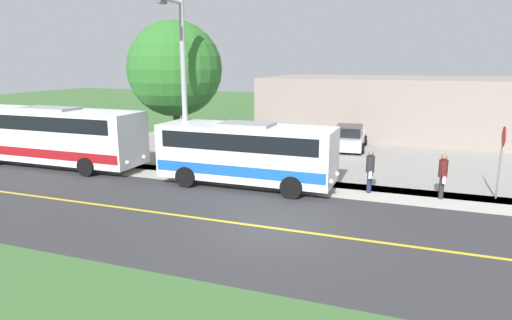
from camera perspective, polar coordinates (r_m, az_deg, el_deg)
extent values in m
plane|color=#3D6633|center=(14.66, 1.96, -8.71)|extent=(120.00, 120.00, 0.00)
cube|color=#333335|center=(14.66, 1.96, -8.69)|extent=(8.00, 100.00, 0.01)
cube|color=#B2ADA3|center=(19.42, 6.82, -3.41)|extent=(2.40, 100.00, 0.01)
cube|color=gray|center=(25.96, 17.05, 0.20)|extent=(14.00, 36.00, 0.01)
cube|color=gold|center=(14.66, 1.96, -8.67)|extent=(0.16, 100.00, 0.00)
cube|color=white|center=(19.15, -1.23, 1.04)|extent=(2.34, 7.60, 2.28)
cube|color=blue|center=(19.27, -1.23, -0.68)|extent=(2.38, 7.44, 0.44)
cube|color=black|center=(19.04, -1.24, 2.78)|extent=(2.38, 6.84, 0.70)
cube|color=gray|center=(18.94, -1.25, 4.60)|extent=(1.40, 2.28, 0.12)
cylinder|color=black|center=(19.77, 6.40, -1.76)|extent=(0.25, 0.90, 0.90)
cylinder|color=black|center=(17.59, 4.54, -3.54)|extent=(0.25, 0.90, 0.90)
cylinder|color=black|center=(21.35, -5.96, -0.68)|extent=(0.25, 0.90, 0.90)
cylinder|color=black|center=(19.35, -9.00, -2.16)|extent=(0.25, 0.90, 0.90)
sphere|color=#F2EACC|center=(18.92, 10.33, -1.76)|extent=(0.20, 0.20, 0.20)
sphere|color=#F2EACC|center=(17.70, 9.59, -2.74)|extent=(0.20, 0.20, 0.20)
cube|color=white|center=(25.13, -24.73, 2.99)|extent=(2.43, 10.06, 2.57)
cube|color=maroon|center=(25.25, -24.58, 1.35)|extent=(2.47, 9.86, 0.44)
cube|color=black|center=(25.04, -24.88, 4.64)|extent=(2.47, 9.05, 0.70)
cube|color=gray|center=(24.97, -25.01, 6.02)|extent=(1.46, 3.02, 0.12)
cylinder|color=black|center=(24.19, -17.20, 0.40)|extent=(0.25, 0.90, 0.90)
cylinder|color=black|center=(22.37, -20.95, -0.84)|extent=(0.25, 0.90, 0.90)
cylinder|color=black|center=(28.38, -27.27, 1.29)|extent=(0.25, 0.90, 0.90)
sphere|color=#F2EACC|center=(22.59, -14.18, 0.39)|extent=(0.20, 0.20, 0.20)
sphere|color=#F2EACC|center=(21.53, -16.17, -0.32)|extent=(0.20, 0.20, 0.20)
cylinder|color=#262628|center=(19.16, 22.66, -3.19)|extent=(0.18, 0.18, 0.87)
cylinder|color=#262628|center=(18.97, 22.68, -3.35)|extent=(0.18, 0.18, 0.87)
cylinder|color=#4C1919|center=(18.88, 22.87, -1.00)|extent=(0.34, 0.34, 0.69)
sphere|color=#8C664C|center=(18.79, 22.99, 0.37)|extent=(0.23, 0.23, 0.23)
cylinder|color=#4C1919|center=(19.05, 22.86, -0.78)|extent=(0.29, 0.10, 0.62)
cube|color=white|center=(19.23, 22.89, -1.97)|extent=(0.20, 0.12, 0.28)
cylinder|color=#4C1919|center=(18.70, 22.90, -1.02)|extent=(0.29, 0.10, 0.62)
cube|color=beige|center=(18.72, 22.95, -2.35)|extent=(0.20, 0.12, 0.28)
cylinder|color=#1E2347|center=(19.08, 14.35, -2.68)|extent=(0.18, 0.18, 0.86)
cylinder|color=#1E2347|center=(18.89, 14.29, -2.83)|extent=(0.18, 0.18, 0.86)
cylinder|color=#262628|center=(18.80, 14.45, -0.50)|extent=(0.34, 0.34, 0.68)
sphere|color=#8C664C|center=(18.71, 14.52, 0.85)|extent=(0.23, 0.23, 0.23)
cylinder|color=#262628|center=(18.97, 14.51, -0.29)|extent=(0.28, 0.10, 0.61)
cube|color=beige|center=(19.14, 14.61, -1.49)|extent=(0.20, 0.12, 0.28)
cylinder|color=#262628|center=(18.62, 14.39, -0.52)|extent=(0.28, 0.10, 0.61)
cube|color=white|center=(18.63, 14.45, -1.85)|extent=(0.20, 0.12, 0.28)
cylinder|color=slate|center=(19.78, 28.69, -1.32)|extent=(0.07, 0.07, 2.20)
cylinder|color=red|center=(19.53, 29.18, 2.67)|extent=(0.76, 0.03, 0.76)
cylinder|color=#9E9EA3|center=(20.68, -9.19, 8.67)|extent=(0.24, 0.24, 7.93)
cylinder|color=#9E9EA3|center=(20.10, -10.78, 19.41)|extent=(1.60, 0.14, 0.14)
cube|color=#59595B|center=(19.40, -12.05, 19.31)|extent=(0.50, 0.24, 0.20)
cube|color=silver|center=(28.10, 11.81, 2.50)|extent=(4.50, 2.07, 0.70)
cube|color=black|center=(27.80, 11.83, 3.72)|extent=(2.51, 1.68, 0.57)
cylinder|color=black|center=(29.55, 10.29, 2.64)|extent=(0.65, 0.26, 0.64)
cylinder|color=black|center=(29.42, 13.78, 2.43)|extent=(0.65, 0.26, 0.64)
cylinder|color=black|center=(26.89, 9.62, 1.68)|extent=(0.65, 0.26, 0.64)
cylinder|color=black|center=(26.73, 13.45, 1.45)|extent=(0.65, 0.26, 0.64)
cylinder|color=brown|center=(23.94, -10.05, 3.32)|extent=(0.36, 0.36, 3.09)
sphere|color=#2D6B28|center=(23.65, -10.37, 11.42)|extent=(4.87, 4.87, 4.87)
cube|color=gray|center=(34.54, 21.53, 6.32)|extent=(10.00, 23.45, 4.15)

